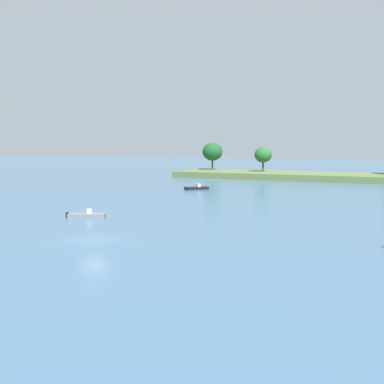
{
  "coord_description": "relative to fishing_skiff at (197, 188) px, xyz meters",
  "views": [
    {
      "loc": [
        26.82,
        -37.54,
        8.57
      ],
      "look_at": [
        -4.94,
        30.85,
        1.2
      ],
      "focal_mm": 49.72,
      "sensor_mm": 36.0,
      "label": 1
    }
  ],
  "objects": [
    {
      "name": "ground_plane",
      "position": [
        11.27,
        -46.45,
        -0.26
      ],
      "size": [
        400.0,
        400.0,
        0.0
      ],
      "primitive_type": "plane",
      "color": "#3D607F"
    },
    {
      "name": "fishing_skiff",
      "position": [
        0.0,
        0.0,
        0.0
      ],
      "size": [
        3.97,
        3.96,
        0.96
      ],
      "color": "black",
      "rests_on": "ground"
    },
    {
      "name": "small_motorboat",
      "position": [
        2.76,
        -35.8,
        -0.01
      ],
      "size": [
        4.31,
        2.83,
        0.94
      ],
      "color": "slate",
      "rests_on": "ground"
    }
  ]
}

